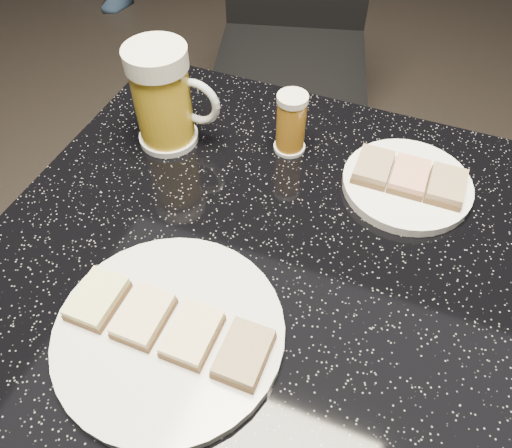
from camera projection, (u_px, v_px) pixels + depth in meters
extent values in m
plane|color=black|center=(256.00, 432.00, 1.23)|extent=(6.00, 6.00, 0.00)
cylinder|color=silver|center=(170.00, 332.00, 0.57)|extent=(0.26, 0.26, 0.01)
cylinder|color=white|center=(407.00, 184.00, 0.72)|extent=(0.18, 0.18, 0.01)
cylinder|color=black|center=(256.00, 430.00, 1.22)|extent=(0.44, 0.44, 0.03)
cylinder|color=black|center=(256.00, 369.00, 0.94)|extent=(0.10, 0.10, 0.69)
cube|color=black|center=(256.00, 255.00, 0.66)|extent=(0.70, 0.70, 0.03)
cylinder|color=silver|center=(169.00, 136.00, 0.79)|extent=(0.09, 0.09, 0.01)
cylinder|color=gold|center=(163.00, 102.00, 0.74)|extent=(0.08, 0.08, 0.12)
cylinder|color=white|center=(155.00, 58.00, 0.68)|extent=(0.09, 0.09, 0.03)
torus|color=silver|center=(196.00, 102.00, 0.73)|extent=(0.08, 0.01, 0.08)
cylinder|color=white|center=(289.00, 147.00, 0.78)|extent=(0.05, 0.05, 0.01)
cylinder|color=#BB7A1E|center=(291.00, 124.00, 0.74)|extent=(0.04, 0.04, 0.08)
cylinder|color=white|center=(293.00, 99.00, 0.71)|extent=(0.05, 0.05, 0.01)
cube|color=black|center=(290.00, 66.00, 1.46)|extent=(0.53, 0.53, 0.04)
cylinder|color=black|center=(223.00, 163.00, 1.53)|extent=(0.03, 0.03, 0.43)
cylinder|color=black|center=(342.00, 172.00, 1.51)|extent=(0.03, 0.03, 0.43)
cylinder|color=black|center=(239.00, 92.00, 1.76)|extent=(0.03, 0.03, 0.43)
cylinder|color=black|center=(342.00, 99.00, 1.74)|extent=(0.03, 0.03, 0.43)
cube|color=#4C3521|center=(98.00, 301.00, 0.58)|extent=(0.05, 0.07, 0.01)
cube|color=#D1D184|center=(96.00, 296.00, 0.57)|extent=(0.05, 0.07, 0.01)
cube|color=#4C3521|center=(144.00, 318.00, 0.56)|extent=(0.05, 0.07, 0.01)
cube|color=beige|center=(143.00, 314.00, 0.56)|extent=(0.05, 0.07, 0.01)
cube|color=#4C3521|center=(193.00, 336.00, 0.55)|extent=(0.05, 0.07, 0.01)
cube|color=beige|center=(192.00, 332.00, 0.54)|extent=(0.05, 0.07, 0.01)
cube|color=#4C3521|center=(244.00, 355.00, 0.54)|extent=(0.05, 0.07, 0.01)
cube|color=#8C7251|center=(244.00, 351.00, 0.53)|extent=(0.05, 0.07, 0.01)
cube|color=#4C3521|center=(373.00, 169.00, 0.72)|extent=(0.05, 0.07, 0.01)
cube|color=#8C7251|center=(374.00, 164.00, 0.71)|extent=(0.05, 0.07, 0.01)
cube|color=#4C3521|center=(409.00, 179.00, 0.71)|extent=(0.05, 0.07, 0.01)
cube|color=tan|center=(410.00, 174.00, 0.70)|extent=(0.05, 0.07, 0.01)
cube|color=#4C3521|center=(446.00, 188.00, 0.70)|extent=(0.05, 0.07, 0.01)
cube|color=#8C7251|center=(448.00, 183.00, 0.69)|extent=(0.05, 0.07, 0.01)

